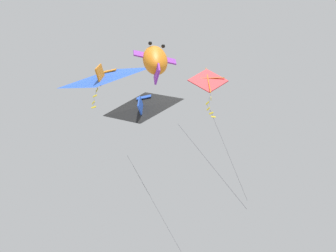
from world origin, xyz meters
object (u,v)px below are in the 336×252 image
(kite_diamond_low_drifter, at_px, (208,82))
(kite_fish_upper_right, at_px, (155,60))
(kite_delta_far_centre, at_px, (103,77))
(kite_delta_mid_left, at_px, (142,107))

(kite_diamond_low_drifter, distance_m, kite_fish_upper_right, 4.22)
(kite_fish_upper_right, bearing_deg, kite_delta_far_centre, -58.18)
(kite_delta_mid_left, relative_size, kite_fish_upper_right, 1.24)
(kite_delta_far_centre, bearing_deg, kite_diamond_low_drifter, -147.88)
(kite_diamond_low_drifter, relative_size, kite_delta_far_centre, 2.45)
(kite_delta_mid_left, distance_m, kite_delta_far_centre, 4.19)
(kite_delta_mid_left, xyz_separation_m, kite_fish_upper_right, (-2.79, 4.66, -2.97))
(kite_diamond_low_drifter, xyz_separation_m, kite_delta_far_centre, (3.33, 2.70, -0.96))
(kite_diamond_low_drifter, distance_m, kite_delta_far_centre, 4.39)
(kite_diamond_low_drifter, relative_size, kite_delta_mid_left, 0.74)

